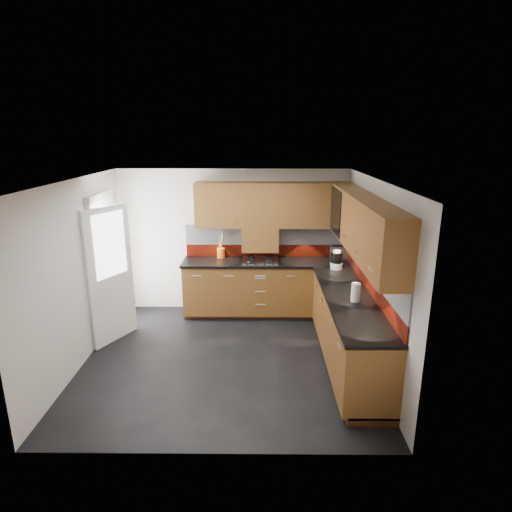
{
  "coord_description": "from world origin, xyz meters",
  "views": [
    {
      "loc": [
        0.44,
        -5.2,
        2.94
      ],
      "look_at": [
        0.39,
        0.65,
        1.27
      ],
      "focal_mm": 30.0,
      "sensor_mm": 36.0,
      "label": 1
    }
  ],
  "objects_px": {
    "gas_hob": "(260,260)",
    "toaster": "(338,252)",
    "food_processor": "(336,260)",
    "utensil_pot": "(221,252)"
  },
  "relations": [
    {
      "from": "utensil_pot",
      "to": "toaster",
      "type": "relative_size",
      "value": 1.53
    },
    {
      "from": "toaster",
      "to": "food_processor",
      "type": "relative_size",
      "value": 1.01
    },
    {
      "from": "food_processor",
      "to": "toaster",
      "type": "bearing_deg",
      "value": 77.06
    },
    {
      "from": "gas_hob",
      "to": "toaster",
      "type": "bearing_deg",
      "value": 8.13
    },
    {
      "from": "food_processor",
      "to": "utensil_pot",
      "type": "bearing_deg",
      "value": 161.65
    },
    {
      "from": "gas_hob",
      "to": "food_processor",
      "type": "bearing_deg",
      "value": -18.41
    },
    {
      "from": "gas_hob",
      "to": "food_processor",
      "type": "relative_size",
      "value": 1.91
    },
    {
      "from": "gas_hob",
      "to": "toaster",
      "type": "distance_m",
      "value": 1.32
    },
    {
      "from": "gas_hob",
      "to": "food_processor",
      "type": "distance_m",
      "value": 1.24
    },
    {
      "from": "toaster",
      "to": "utensil_pot",
      "type": "bearing_deg",
      "value": 179.09
    }
  ]
}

